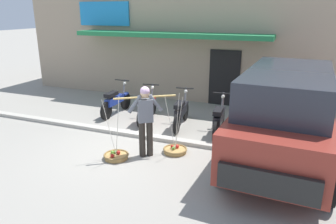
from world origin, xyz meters
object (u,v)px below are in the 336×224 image
fruit_basket_right_side (175,150)px  parked_truck (285,114)px  fruit_vendor (145,117)px  fruit_basket_left_side (116,155)px  motorcycle_nearest_shop (116,101)px  motorcycle_end_of_row (219,119)px  motorcycle_second_in_row (147,107)px  motorcycle_third_in_row (181,112)px

fruit_basket_right_side → parked_truck: parked_truck is taller
fruit_vendor → fruit_basket_left_side: (-0.59, -0.41, -0.90)m
motorcycle_nearest_shop → motorcycle_end_of_row: same height
fruit_vendor → motorcycle_end_of_row: (1.29, 2.00, -0.52)m
fruit_basket_right_side → motorcycle_second_in_row: fruit_basket_right_side is taller
motorcycle_third_in_row → motorcycle_end_of_row: size_ratio=1.00×
motorcycle_third_in_row → motorcycle_end_of_row: (1.18, -0.19, 0.00)m
parked_truck → motorcycle_second_in_row: bearing=161.8°
fruit_vendor → motorcycle_nearest_shop: size_ratio=0.93×
motorcycle_nearest_shop → motorcycle_end_of_row: bearing=-7.8°
fruit_vendor → motorcycle_end_of_row: fruit_vendor is taller
motorcycle_third_in_row → motorcycle_nearest_shop: bearing=172.7°
fruit_vendor → motorcycle_second_in_row: (-1.06, 2.27, -0.52)m
fruit_basket_right_side → motorcycle_third_in_row: size_ratio=0.80×
fruit_vendor → motorcycle_end_of_row: 2.44m
fruit_basket_left_side → motorcycle_third_in_row: fruit_basket_left_side is taller
fruit_vendor → fruit_basket_right_side: fruit_vendor is taller
motorcycle_nearest_shop → parked_truck: bearing=-16.4°
fruit_vendor → motorcycle_second_in_row: size_ratio=0.93×
motorcycle_nearest_shop → parked_truck: parked_truck is taller
fruit_vendor → motorcycle_nearest_shop: bearing=132.7°
fruit_basket_left_side → motorcycle_third_in_row: 2.72m
fruit_basket_right_side → motorcycle_end_of_row: size_ratio=0.80×
parked_truck → fruit_basket_left_side: bearing=-159.3°
fruit_basket_left_side → motorcycle_nearest_shop: size_ratio=0.80×
motorcycle_third_in_row → fruit_basket_left_side: bearing=-105.0°
motorcycle_second_in_row → motorcycle_third_in_row: (1.16, -0.08, 0.00)m
fruit_vendor → parked_truck: bearing=17.4°
fruit_vendor → fruit_basket_right_side: 1.15m
fruit_basket_left_side → motorcycle_third_in_row: bearing=75.0°
motorcycle_end_of_row → fruit_basket_right_side: bearing=-113.8°
motorcycle_nearest_shop → motorcycle_third_in_row: 2.43m
parked_truck → motorcycle_third_in_row: bearing=156.5°
motorcycle_nearest_shop → parked_truck: size_ratio=0.37×
fruit_basket_right_side → motorcycle_nearest_shop: bearing=144.2°
fruit_basket_left_side → motorcycle_second_in_row: (-0.47, 2.68, 0.38)m
motorcycle_third_in_row → parked_truck: size_ratio=0.37×
motorcycle_third_in_row → fruit_vendor: bearing=-92.8°
fruit_basket_right_side → motorcycle_end_of_row: (0.70, 1.59, 0.38)m
motorcycle_end_of_row → motorcycle_second_in_row: bearing=173.5°
fruit_basket_left_side → motorcycle_third_in_row: size_ratio=0.80×
fruit_basket_right_side → motorcycle_nearest_shop: size_ratio=0.80×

